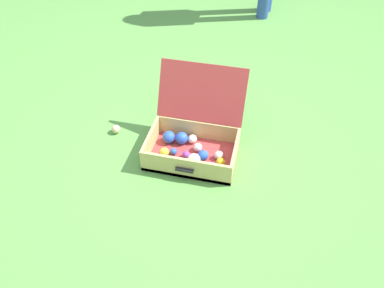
{
  "coord_description": "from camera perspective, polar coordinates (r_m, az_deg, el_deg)",
  "views": [
    {
      "loc": [
        0.4,
        -1.72,
        1.73
      ],
      "look_at": [
        0.01,
        -0.03,
        0.12
      ],
      "focal_mm": 35.54,
      "sensor_mm": 36.0,
      "label": 1
    }
  ],
  "objects": [
    {
      "name": "open_suitcase",
      "position": [
        2.42,
        0.25,
        0.85
      ],
      "size": [
        0.56,
        0.57,
        0.49
      ],
      "color": "#B23838",
      "rests_on": "ground"
    },
    {
      "name": "ground_plane",
      "position": [
        2.47,
        0.01,
        -1.48
      ],
      "size": [
        16.0,
        16.0,
        0.0
      ],
      "primitive_type": "plane",
      "color": "#569342"
    },
    {
      "name": "stray_ball_on_grass",
      "position": [
        2.66,
        -11.36,
        2.2
      ],
      "size": [
        0.06,
        0.06,
        0.06
      ],
      "primitive_type": "sphere",
      "color": "#D1B784",
      "rests_on": "ground"
    }
  ]
}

